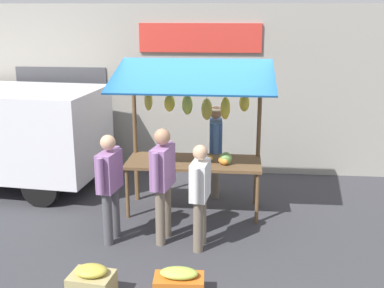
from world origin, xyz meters
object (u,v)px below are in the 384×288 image
(vendor_with_sunhat, at_px, (216,143))
(shopper_with_shopping_bag, at_px, (200,191))
(market_stall, at_px, (196,121))
(shopper_in_grey_tee, at_px, (110,181))
(produce_crate_near, at_px, (92,283))
(produce_crate_side, at_px, (179,283))
(shopper_in_striped_shirt, at_px, (163,177))

(vendor_with_sunhat, xyz_separation_m, shopper_with_shopping_bag, (0.11, 2.05, -0.12))
(market_stall, xyz_separation_m, shopper_in_grey_tee, (1.13, 1.26, -0.63))
(produce_crate_near, bearing_deg, shopper_in_grey_tee, -84.42)
(shopper_in_grey_tee, height_order, shopper_with_shopping_bag, shopper_in_grey_tee)
(shopper_in_grey_tee, xyz_separation_m, produce_crate_side, (-1.16, 1.32, -0.76))
(vendor_with_sunhat, xyz_separation_m, shopper_in_grey_tee, (1.41, 1.96, -0.06))
(shopper_in_grey_tee, bearing_deg, market_stall, -32.93)
(produce_crate_near, bearing_deg, shopper_in_striped_shirt, -111.51)
(market_stall, height_order, produce_crate_near, market_stall)
(shopper_in_grey_tee, xyz_separation_m, shopper_in_striped_shirt, (-0.75, -0.08, 0.06))
(market_stall, xyz_separation_m, shopper_in_striped_shirt, (0.37, 1.18, -0.56))
(market_stall, distance_m, produce_crate_side, 2.93)
(shopper_in_grey_tee, relative_size, produce_crate_side, 2.61)
(shopper_in_striped_shirt, bearing_deg, produce_crate_near, 168.45)
(market_stall, bearing_deg, produce_crate_side, 90.65)
(vendor_with_sunhat, distance_m, shopper_in_striped_shirt, 1.99)
(market_stall, relative_size, shopper_with_shopping_bag, 1.65)
(shopper_in_grey_tee, relative_size, produce_crate_near, 2.93)
(shopper_in_striped_shirt, xyz_separation_m, produce_crate_side, (-0.40, 1.40, -0.82))
(produce_crate_side, bearing_deg, produce_crate_near, 8.29)
(market_stall, height_order, produce_crate_side, market_stall)
(vendor_with_sunhat, relative_size, produce_crate_near, 3.03)
(produce_crate_near, distance_m, produce_crate_side, 1.02)
(market_stall, bearing_deg, shopper_in_grey_tee, 48.23)
(vendor_with_sunhat, relative_size, produce_crate_side, 2.70)
(market_stall, distance_m, vendor_with_sunhat, 0.95)
(vendor_with_sunhat, distance_m, produce_crate_near, 3.74)
(produce_crate_side, bearing_deg, shopper_in_striped_shirt, -74.05)
(shopper_in_grey_tee, relative_size, shopper_in_striped_shirt, 0.95)
(market_stall, relative_size, produce_crate_side, 4.08)
(market_stall, distance_m, produce_crate_near, 3.21)
(vendor_with_sunhat, distance_m, shopper_in_grey_tee, 2.42)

